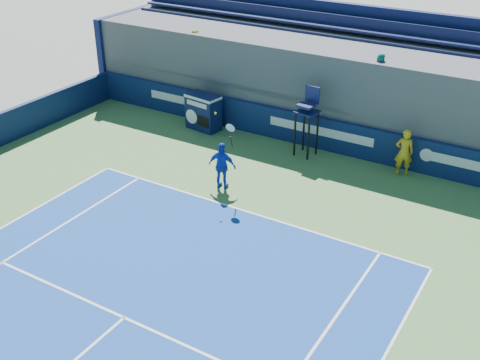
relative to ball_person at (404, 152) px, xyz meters
The scene contains 6 objects.
ball_person is the anchor object (origin of this frame).
back_hoarding 3.20m from the ball_person, behind, with size 20.40×0.21×1.20m.
match_clock 7.78m from the ball_person, behind, with size 1.41×0.90×1.40m.
umpire_chair 3.47m from the ball_person, behind, with size 0.78×0.78×2.48m.
tennis_player 5.98m from the ball_person, 139.96° to the right, with size 0.99×0.54×2.57m.
stadium_seating 4.18m from the ball_person, 141.29° to the left, with size 21.00×4.05×4.40m.
Camera 1 is at (7.74, -1.30, 9.19)m, focal length 45.00 mm.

